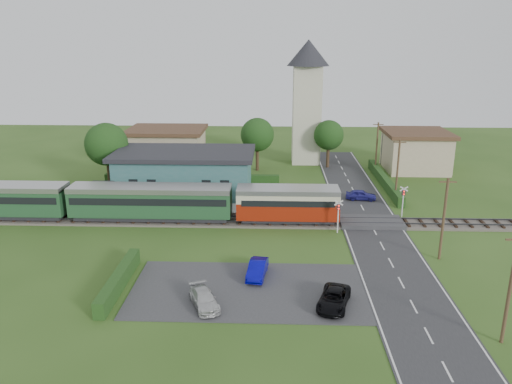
{
  "coord_description": "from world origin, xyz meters",
  "views": [
    {
      "loc": [
        0.31,
        -44.72,
        17.56
      ],
      "look_at": [
        -1.48,
        4.0,
        2.62
      ],
      "focal_mm": 35.0,
      "sensor_mm": 36.0,
      "label": 1
    }
  ],
  "objects_px": {
    "church_tower": "(307,93)",
    "pedestrian_far": "(135,198)",
    "house_east": "(415,150)",
    "car_park_dark": "(334,299)",
    "crossing_signal_far": "(403,197)",
    "car_park_blue": "(257,269)",
    "car_park_silver": "(204,299)",
    "station_building": "(185,173)",
    "crossing_signal_near": "(338,212)",
    "car_on_road": "(361,195)",
    "equipment_hut": "(101,195)",
    "house_west": "(167,147)",
    "pedestrian_near": "(240,201)",
    "train": "(119,201)"
  },
  "relations": [
    {
      "from": "house_east",
      "to": "car_park_blue",
      "type": "relative_size",
      "value": 2.42
    },
    {
      "from": "crossing_signal_near",
      "to": "car_on_road",
      "type": "bearing_deg",
      "value": 69.29
    },
    {
      "from": "crossing_signal_far",
      "to": "car_park_blue",
      "type": "height_order",
      "value": "crossing_signal_far"
    },
    {
      "from": "station_building",
      "to": "crossing_signal_near",
      "type": "distance_m",
      "value": 19.98
    },
    {
      "from": "train",
      "to": "car_park_silver",
      "type": "relative_size",
      "value": 11.71
    },
    {
      "from": "car_park_dark",
      "to": "pedestrian_near",
      "type": "xyz_separation_m",
      "value": [
        -7.68,
        19.34,
        0.61
      ]
    },
    {
      "from": "house_east",
      "to": "crossing_signal_near",
      "type": "xyz_separation_m",
      "value": [
        -13.6,
        -24.41,
        -0.66
      ]
    },
    {
      "from": "church_tower",
      "to": "pedestrian_far",
      "type": "xyz_separation_m",
      "value": [
        -19.46,
        -22.76,
        -8.84
      ]
    },
    {
      "from": "pedestrian_near",
      "to": "station_building",
      "type": "bearing_deg",
      "value": -59.61
    },
    {
      "from": "car_park_blue",
      "to": "car_park_silver",
      "type": "height_order",
      "value": "car_park_blue"
    },
    {
      "from": "equipment_hut",
      "to": "car_park_silver",
      "type": "height_order",
      "value": "equipment_hut"
    },
    {
      "from": "station_building",
      "to": "house_east",
      "type": "bearing_deg",
      "value": 23.44
    },
    {
      "from": "crossing_signal_near",
      "to": "house_west",
      "type": "bearing_deg",
      "value": 130.11
    },
    {
      "from": "crossing_signal_near",
      "to": "house_east",
      "type": "bearing_deg",
      "value": 60.87
    },
    {
      "from": "train",
      "to": "crossing_signal_far",
      "type": "xyz_separation_m",
      "value": [
        28.66,
        2.39,
        -0.04
      ]
    },
    {
      "from": "equipment_hut",
      "to": "station_building",
      "type": "xyz_separation_m",
      "value": [
        8.0,
        5.79,
        0.95
      ]
    },
    {
      "from": "house_west",
      "to": "car_on_road",
      "type": "bearing_deg",
      "value": -31.01
    },
    {
      "from": "crossing_signal_near",
      "to": "pedestrian_near",
      "type": "distance_m",
      "value": 11.11
    },
    {
      "from": "crossing_signal_near",
      "to": "crossing_signal_far",
      "type": "relative_size",
      "value": 1.0
    },
    {
      "from": "station_building",
      "to": "pedestrian_near",
      "type": "height_order",
      "value": "station_building"
    },
    {
      "from": "church_tower",
      "to": "car_on_road",
      "type": "height_order",
      "value": "church_tower"
    },
    {
      "from": "church_tower",
      "to": "crossing_signal_far",
      "type": "xyz_separation_m",
      "value": [
        8.6,
        -23.61,
        -8.08
      ]
    },
    {
      "from": "car_park_blue",
      "to": "equipment_hut",
      "type": "bearing_deg",
      "value": 145.71
    },
    {
      "from": "house_west",
      "to": "crossing_signal_near",
      "type": "relative_size",
      "value": 3.3
    },
    {
      "from": "house_east",
      "to": "car_park_blue",
      "type": "bearing_deg",
      "value": -121.64
    },
    {
      "from": "station_building",
      "to": "car_park_blue",
      "type": "relative_size",
      "value": 4.4
    },
    {
      "from": "crossing_signal_near",
      "to": "car_on_road",
      "type": "xyz_separation_m",
      "value": [
        3.87,
        10.22,
        -1.51
      ]
    },
    {
      "from": "train",
      "to": "station_building",
      "type": "bearing_deg",
      "value": 60.64
    },
    {
      "from": "car_park_blue",
      "to": "car_park_silver",
      "type": "bearing_deg",
      "value": -119.95
    },
    {
      "from": "train",
      "to": "church_tower",
      "type": "relative_size",
      "value": 2.45
    },
    {
      "from": "house_east",
      "to": "car_park_dark",
      "type": "distance_m",
      "value": 41.27
    },
    {
      "from": "church_tower",
      "to": "house_west",
      "type": "xyz_separation_m",
      "value": [
        -20.0,
        -3.0,
        -7.43
      ]
    },
    {
      "from": "crossing_signal_far",
      "to": "car_park_silver",
      "type": "bearing_deg",
      "value": -133.54
    },
    {
      "from": "crossing_signal_far",
      "to": "pedestrian_far",
      "type": "height_order",
      "value": "crossing_signal_far"
    },
    {
      "from": "station_building",
      "to": "crossing_signal_far",
      "type": "bearing_deg",
      "value": -15.63
    },
    {
      "from": "crossing_signal_near",
      "to": "pedestrian_near",
      "type": "xyz_separation_m",
      "value": [
        -9.58,
        5.55,
        -0.89
      ]
    },
    {
      "from": "car_on_road",
      "to": "crossing_signal_far",
      "type": "bearing_deg",
      "value": -142.54
    },
    {
      "from": "car_park_silver",
      "to": "car_park_dark",
      "type": "distance_m",
      "value": 8.86
    },
    {
      "from": "crossing_signal_near",
      "to": "car_on_road",
      "type": "height_order",
      "value": "crossing_signal_near"
    },
    {
      "from": "equipment_hut",
      "to": "house_west",
      "type": "xyz_separation_m",
      "value": [
        3.0,
        19.8,
        1.04
      ]
    },
    {
      "from": "church_tower",
      "to": "pedestrian_near",
      "type": "relative_size",
      "value": 10.99
    },
    {
      "from": "house_west",
      "to": "house_east",
      "type": "bearing_deg",
      "value": -1.64
    },
    {
      "from": "church_tower",
      "to": "car_park_silver",
      "type": "relative_size",
      "value": 4.77
    },
    {
      "from": "train",
      "to": "house_east",
      "type": "distance_m",
      "value": 41.4
    },
    {
      "from": "crossing_signal_far",
      "to": "pedestrian_far",
      "type": "relative_size",
      "value": 1.74
    },
    {
      "from": "equipment_hut",
      "to": "station_building",
      "type": "distance_m",
      "value": 9.92
    },
    {
      "from": "equipment_hut",
      "to": "car_park_silver",
      "type": "bearing_deg",
      "value": -55.29
    },
    {
      "from": "house_east",
      "to": "pedestrian_near",
      "type": "relative_size",
      "value": 5.49
    },
    {
      "from": "church_tower",
      "to": "house_west",
      "type": "bearing_deg",
      "value": -171.47
    },
    {
      "from": "house_west",
      "to": "pedestrian_far",
      "type": "distance_m",
      "value": 19.82
    }
  ]
}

